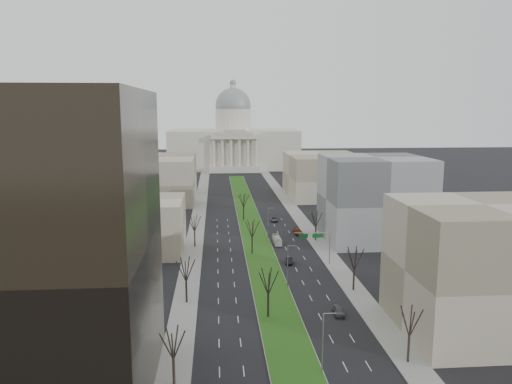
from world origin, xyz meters
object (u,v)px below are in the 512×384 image
car_grey_near (339,310)px  car_black (289,260)px  car_grey_far (274,219)px  box_van (277,240)px  car_red (298,232)px

car_grey_near → car_black: car_grey_near is taller
car_grey_far → box_van: bearing=-89.0°
car_grey_near → car_grey_far: car_grey_near is taller
car_black → car_red: size_ratio=0.83×
car_grey_far → box_van: size_ratio=0.63×
car_red → car_grey_far: size_ratio=1.13×
car_black → car_grey_far: size_ratio=0.94×
car_grey_near → car_grey_far: 77.60m
car_red → car_black: bearing=-110.4°
box_van → car_grey_near: bearing=-84.0°
car_grey_near → car_red: 59.09m
car_grey_near → box_van: (-5.41, 49.18, 0.32)m
car_grey_near → car_grey_far: (-2.89, 77.55, -0.09)m
car_black → box_van: size_ratio=0.59×
car_grey_near → car_red: (2.09, 59.06, 0.03)m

